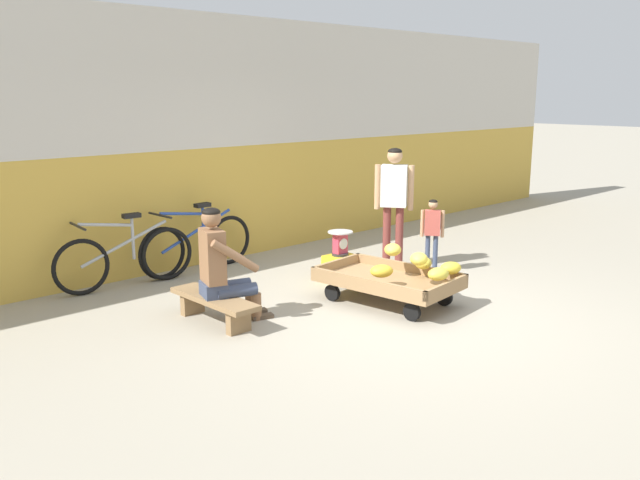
{
  "coord_description": "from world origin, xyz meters",
  "views": [
    {
      "loc": [
        -5.03,
        -4.03,
        2.2
      ],
      "look_at": [
        -0.52,
        0.73,
        0.75
      ],
      "focal_mm": 37.55,
      "sensor_mm": 36.0,
      "label": 1
    }
  ],
  "objects_px": {
    "bicycle_near_left": "(125,258)",
    "shopping_bag": "(368,274)",
    "vendor_seated": "(222,265)",
    "plastic_crate": "(340,267)",
    "customer_child": "(432,228)",
    "customer_adult": "(394,194)",
    "bicycle_far_left": "(197,244)",
    "weighing_scale": "(340,243)",
    "banana_cart": "(388,281)",
    "low_bench": "(214,303)"
  },
  "relations": [
    {
      "from": "bicycle_far_left",
      "to": "customer_child",
      "type": "bearing_deg",
      "value": -44.52
    },
    {
      "from": "bicycle_near_left",
      "to": "bicycle_far_left",
      "type": "bearing_deg",
      "value": 2.4
    },
    {
      "from": "customer_adult",
      "to": "plastic_crate",
      "type": "bearing_deg",
      "value": 175.2
    },
    {
      "from": "weighing_scale",
      "to": "customer_child",
      "type": "relative_size",
      "value": 0.33
    },
    {
      "from": "banana_cart",
      "to": "plastic_crate",
      "type": "distance_m",
      "value": 1.04
    },
    {
      "from": "weighing_scale",
      "to": "banana_cart",
      "type": "bearing_deg",
      "value": -105.66
    },
    {
      "from": "plastic_crate",
      "to": "shopping_bag",
      "type": "relative_size",
      "value": 1.5
    },
    {
      "from": "low_bench",
      "to": "plastic_crate",
      "type": "height_order",
      "value": "plastic_crate"
    },
    {
      "from": "vendor_seated",
      "to": "plastic_crate",
      "type": "distance_m",
      "value": 1.96
    },
    {
      "from": "plastic_crate",
      "to": "customer_child",
      "type": "bearing_deg",
      "value": -27.02
    },
    {
      "from": "bicycle_near_left",
      "to": "shopping_bag",
      "type": "bearing_deg",
      "value": -40.21
    },
    {
      "from": "banana_cart",
      "to": "bicycle_near_left",
      "type": "bearing_deg",
      "value": 125.24
    },
    {
      "from": "plastic_crate",
      "to": "bicycle_far_left",
      "type": "height_order",
      "value": "bicycle_far_left"
    },
    {
      "from": "bicycle_near_left",
      "to": "customer_child",
      "type": "relative_size",
      "value": 1.8
    },
    {
      "from": "low_bench",
      "to": "vendor_seated",
      "type": "height_order",
      "value": "vendor_seated"
    },
    {
      "from": "bicycle_far_left",
      "to": "shopping_bag",
      "type": "xyz_separation_m",
      "value": [
        1.15,
        -1.85,
        -0.23
      ]
    },
    {
      "from": "vendor_seated",
      "to": "customer_adult",
      "type": "distance_m",
      "value": 2.8
    },
    {
      "from": "vendor_seated",
      "to": "customer_child",
      "type": "height_order",
      "value": "vendor_seated"
    },
    {
      "from": "banana_cart",
      "to": "weighing_scale",
      "type": "xyz_separation_m",
      "value": [
        0.28,
        0.99,
        0.21
      ]
    },
    {
      "from": "bicycle_far_left",
      "to": "customer_adult",
      "type": "height_order",
      "value": "customer_adult"
    },
    {
      "from": "weighing_scale",
      "to": "customer_adult",
      "type": "bearing_deg",
      "value": -4.72
    },
    {
      "from": "banana_cart",
      "to": "bicycle_near_left",
      "type": "relative_size",
      "value": 0.92
    },
    {
      "from": "bicycle_near_left",
      "to": "low_bench",
      "type": "bearing_deg",
      "value": -88.72
    },
    {
      "from": "weighing_scale",
      "to": "customer_adult",
      "type": "height_order",
      "value": "customer_adult"
    },
    {
      "from": "shopping_bag",
      "to": "customer_child",
      "type": "bearing_deg",
      "value": -11.92
    },
    {
      "from": "weighing_scale",
      "to": "bicycle_far_left",
      "type": "xyz_separation_m",
      "value": [
        -1.02,
        1.51,
        -0.1
      ]
    },
    {
      "from": "bicycle_far_left",
      "to": "customer_adult",
      "type": "relative_size",
      "value": 1.09
    },
    {
      "from": "weighing_scale",
      "to": "low_bench",
      "type": "bearing_deg",
      "value": -173.06
    },
    {
      "from": "banana_cart",
      "to": "bicycle_far_left",
      "type": "relative_size",
      "value": 0.92
    },
    {
      "from": "plastic_crate",
      "to": "low_bench",
      "type": "bearing_deg",
      "value": -173.02
    },
    {
      "from": "banana_cart",
      "to": "vendor_seated",
      "type": "xyz_separation_m",
      "value": [
        -1.62,
        0.72,
        0.33
      ]
    },
    {
      "from": "weighing_scale",
      "to": "plastic_crate",
      "type": "bearing_deg",
      "value": 90.0
    },
    {
      "from": "banana_cart",
      "to": "customer_adult",
      "type": "relative_size",
      "value": 1.0
    },
    {
      "from": "customer_adult",
      "to": "shopping_bag",
      "type": "height_order",
      "value": "customer_adult"
    },
    {
      "from": "vendor_seated",
      "to": "shopping_bag",
      "type": "xyz_separation_m",
      "value": [
        2.02,
        -0.08,
        -0.45
      ]
    },
    {
      "from": "vendor_seated",
      "to": "bicycle_near_left",
      "type": "xyz_separation_m",
      "value": [
        -0.12,
        1.73,
        -0.21
      ]
    },
    {
      "from": "vendor_seated",
      "to": "customer_adult",
      "type": "relative_size",
      "value": 0.75
    },
    {
      "from": "banana_cart",
      "to": "bicycle_near_left",
      "type": "distance_m",
      "value": 3.01
    },
    {
      "from": "vendor_seated",
      "to": "bicycle_near_left",
      "type": "height_order",
      "value": "vendor_seated"
    },
    {
      "from": "customer_adult",
      "to": "bicycle_far_left",
      "type": "bearing_deg",
      "value": 140.18
    },
    {
      "from": "plastic_crate",
      "to": "bicycle_near_left",
      "type": "height_order",
      "value": "bicycle_near_left"
    },
    {
      "from": "banana_cart",
      "to": "vendor_seated",
      "type": "distance_m",
      "value": 1.8
    },
    {
      "from": "banana_cart",
      "to": "bicycle_far_left",
      "type": "height_order",
      "value": "bicycle_far_left"
    },
    {
      "from": "weighing_scale",
      "to": "shopping_bag",
      "type": "height_order",
      "value": "weighing_scale"
    },
    {
      "from": "bicycle_far_left",
      "to": "banana_cart",
      "type": "bearing_deg",
      "value": -73.47
    },
    {
      "from": "bicycle_far_left",
      "to": "shopping_bag",
      "type": "height_order",
      "value": "bicycle_far_left"
    },
    {
      "from": "bicycle_far_left",
      "to": "vendor_seated",
      "type": "bearing_deg",
      "value": -116.18
    },
    {
      "from": "bicycle_near_left",
      "to": "shopping_bag",
      "type": "relative_size",
      "value": 6.9
    },
    {
      "from": "plastic_crate",
      "to": "customer_child",
      "type": "distance_m",
      "value": 1.27
    },
    {
      "from": "bicycle_near_left",
      "to": "weighing_scale",
      "type": "bearing_deg",
      "value": -36.05
    }
  ]
}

